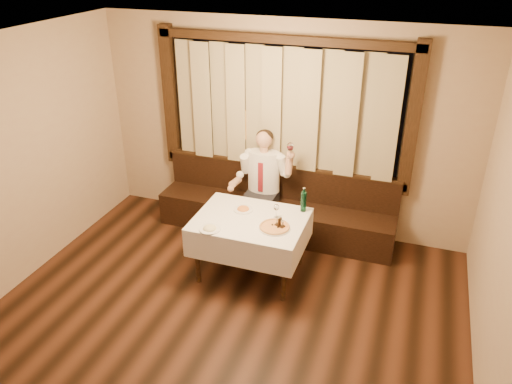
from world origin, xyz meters
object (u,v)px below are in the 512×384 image
(dining_table, at_px, (250,226))
(pasta_cream, at_px, (210,227))
(green_bottle, at_px, (304,201))
(cruet_caddy, at_px, (280,224))
(pasta_red, at_px, (243,208))
(banquette, at_px, (276,211))
(pizza, at_px, (275,227))
(seated_man, at_px, (262,177))

(dining_table, xyz_separation_m, pasta_cream, (-0.34, -0.38, 0.14))
(green_bottle, relative_size, cruet_caddy, 2.44)
(pasta_cream, xyz_separation_m, cruet_caddy, (0.72, 0.29, 0.01))
(pasta_red, height_order, cruet_caddy, cruet_caddy)
(dining_table, bearing_deg, banquette, 90.00)
(pizza, bearing_deg, banquette, 106.02)
(seated_man, bearing_deg, cruet_caddy, -61.96)
(pasta_cream, bearing_deg, green_bottle, 40.77)
(pasta_cream, height_order, green_bottle, green_bottle)
(dining_table, relative_size, cruet_caddy, 10.16)
(banquette, bearing_deg, seated_man, -151.28)
(pasta_cream, height_order, seated_man, seated_man)
(cruet_caddy, bearing_deg, pasta_cream, -136.26)
(pasta_red, bearing_deg, cruet_caddy, -24.89)
(green_bottle, bearing_deg, pizza, -112.58)
(pasta_red, xyz_separation_m, seated_man, (-0.02, 0.78, 0.05))
(pasta_red, bearing_deg, seated_man, 91.40)
(banquette, bearing_deg, green_bottle, -50.94)
(banquette, xyz_separation_m, pizza, (0.33, -1.14, 0.46))
(pasta_red, bearing_deg, pasta_cream, -109.89)
(banquette, distance_m, dining_table, 1.08)
(pizza, height_order, pasta_red, pasta_red)
(green_bottle, height_order, seated_man, seated_man)
(banquette, distance_m, green_bottle, 1.02)
(banquette, height_order, pasta_red, banquette)
(cruet_caddy, bearing_deg, dining_table, -171.34)
(banquette, height_order, dining_table, banquette)
(dining_table, xyz_separation_m, green_bottle, (0.53, 0.37, 0.24))
(dining_table, bearing_deg, green_bottle, 34.94)
(banquette, relative_size, seated_man, 2.20)
(pasta_cream, bearing_deg, pizza, 21.51)
(banquette, distance_m, pasta_cream, 1.52)
(banquette, bearing_deg, pasta_cream, -103.62)
(pizza, distance_m, green_bottle, 0.54)
(banquette, xyz_separation_m, pasta_red, (-0.15, -0.87, 0.48))
(pizza, height_order, cruet_caddy, cruet_caddy)
(pizza, height_order, seated_man, seated_man)
(cruet_caddy, bearing_deg, seated_man, 139.52)
(dining_table, relative_size, green_bottle, 4.17)
(banquette, relative_size, cruet_caddy, 25.60)
(green_bottle, bearing_deg, dining_table, -145.06)
(pasta_red, bearing_deg, dining_table, -47.14)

